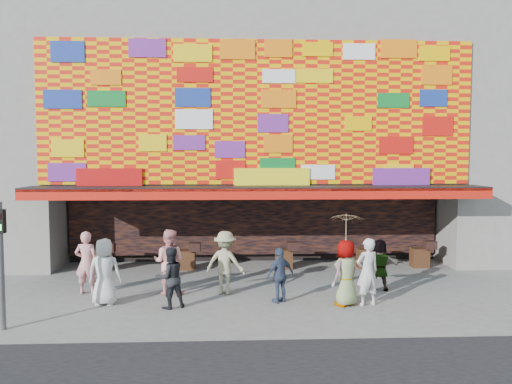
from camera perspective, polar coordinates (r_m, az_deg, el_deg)
ground at (r=13.78m, az=0.94°, el=-12.97°), size 90.00×90.00×0.00m
shop_building at (r=21.38m, az=-0.42°, el=7.24°), size 15.20×9.40×10.00m
signal_left at (r=13.02m, az=-27.13°, el=-6.01°), size 0.22×0.20×3.00m
ped_a at (r=14.35m, az=-16.93°, el=-8.71°), size 0.91×0.60×1.82m
ped_b at (r=15.61m, az=-18.81°, el=-7.64°), size 0.70×0.47×1.86m
ped_c at (r=13.67m, az=-9.81°, el=-9.61°), size 0.99×0.92×1.64m
ped_d at (r=14.83m, az=-3.53°, el=-8.05°), size 1.37×1.07×1.86m
ped_e at (r=14.00m, az=2.77°, el=-9.47°), size 0.95×0.80×1.53m
ped_f at (r=15.65m, az=13.92°, el=-8.07°), size 1.51×0.68×1.57m
ped_g at (r=13.88m, az=10.24°, el=-9.09°), size 1.04×0.99×1.79m
ped_h at (r=14.01m, az=12.61°, el=-8.89°), size 0.77×0.63×1.84m
ped_i at (r=14.98m, az=-9.94°, el=-7.86°), size 1.05×0.88×1.92m
parasol at (r=13.66m, az=10.30°, el=-4.13°), size 1.07×1.08×1.77m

